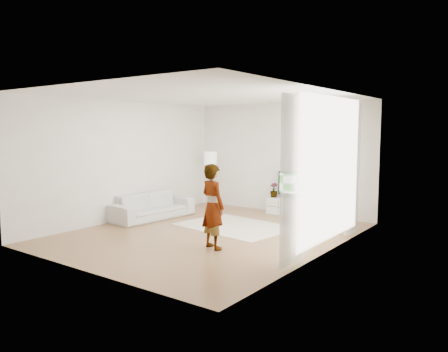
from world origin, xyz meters
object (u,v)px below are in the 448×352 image
Objects in this scene: player at (213,206)px; sofa at (152,206)px; television at (296,185)px; rug at (235,226)px; media_console at (295,207)px; floor_lamp at (210,161)px.

player reaches higher than sofa.
television is at bearing -69.74° from player.
media_console is at bearing 74.74° from rug.
television is 2.14m from rug.
player is (0.73, -1.74, 0.76)m from rug.
sofa reaches higher than media_console.
player is 4.14m from floor_lamp.
television is at bearing 90.00° from media_console.
sofa is at bearing -7.44° from player.
rug is at bearing -105.26° from media_console.
media_console is 0.61× the size of rug.
rug is 1.54× the size of floor_lamp.
sofa is (-2.82, 1.27, -0.47)m from player.
rug is at bearing -50.26° from player.
sofa reaches higher than rug.
player is 0.99× the size of floor_lamp.
media_console reaches higher than rug.
sofa is 1.36× the size of floor_lamp.
media_console is at bearing -90.00° from television.
rug is 1.55× the size of player.
television reaches higher than sofa.
media_console is at bearing -69.71° from player.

